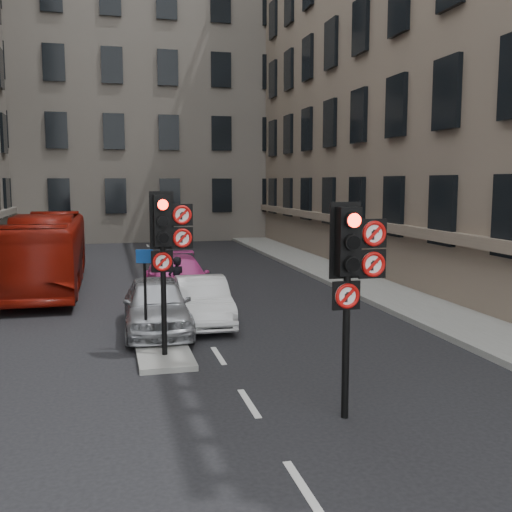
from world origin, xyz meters
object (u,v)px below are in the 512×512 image
signal_near (353,264)px  signal_far (167,238)px  bus_red (47,252)px  motorcyclist (176,281)px  info_sign (145,284)px  car_silver (157,305)px  car_white (202,301)px  car_pink (178,278)px  motorcycle (156,310)px

signal_near → signal_far: size_ratio=1.00×
bus_red → motorcyclist: (4.22, -4.09, -0.59)m
signal_near → info_sign: bearing=122.7°
signal_near → car_silver: 7.33m
signal_far → bus_red: 10.54m
signal_far → car_white: (1.25, 3.22, -2.07)m
car_pink → motorcyclist: size_ratio=3.13×
signal_near → signal_far: 4.77m
motorcycle → info_sign: size_ratio=0.78×
car_silver → motorcyclist: (0.88, 3.23, 0.06)m
signal_far → bus_red: size_ratio=0.36×
car_pink → motorcyclist: (-0.15, -0.94, 0.07)m
signal_far → car_white: bearing=68.7°
car_white → info_sign: (-1.69, -2.48, 0.95)m
bus_red → motorcycle: 7.86m
car_white → info_sign: 3.14m
car_white → signal_near: bearing=-78.1°
signal_far → info_sign: signal_far is taller
motorcyclist → car_pink: bearing=-123.2°
car_white → bus_red: bearing=126.1°
bus_red → car_silver: bearing=-65.6°
car_silver → info_sign: bearing=-100.4°
signal_near → motorcycle: signal_near is taller
signal_far → car_white: size_ratio=0.93×
signal_near → signal_far: signal_far is taller
car_pink → info_sign: info_sign is taller
signal_near → car_white: (-1.35, 7.22, -1.95)m
motorcycle → signal_near: bearing=-77.1°
car_silver → motorcyclist: size_ratio=2.70×
signal_near → car_silver: size_ratio=0.85×
motorcycle → info_sign: 2.36m
signal_near → car_pink: (-1.62, 10.74, -1.87)m
car_pink → bus_red: (-4.37, 3.15, 0.66)m
car_silver → signal_far: bearing=-87.4°
signal_far → info_sign: (-0.44, 0.74, -1.12)m
car_white → signal_far: bearing=-110.0°
signal_far → bus_red: signal_far is taller
motorcycle → car_white: bearing=8.5°
car_pink → signal_near: bearing=-81.2°
car_pink → bus_red: bus_red is taller
motorcyclist → signal_far: bearing=57.7°
signal_far → motorcyclist: bearing=81.8°
car_silver → motorcycle: bearing=93.8°
motorcyclist → info_sign: info_sign is taller
signal_far → bus_red: bearing=108.9°
car_pink → info_sign: size_ratio=2.16×
signal_near → car_white: 7.59m
car_silver → motorcycle: size_ratio=2.39×
car_white → bus_red: (-4.64, 6.67, 0.73)m
signal_near → car_silver: (-2.65, 6.57, -1.87)m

